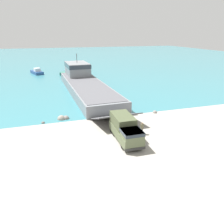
{
  "coord_description": "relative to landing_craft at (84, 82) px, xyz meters",
  "views": [
    {
      "loc": [
        -9.29,
        -25.16,
        13.31
      ],
      "look_at": [
        -0.25,
        4.46,
        1.97
      ],
      "focal_mm": 35.0,
      "sensor_mm": 36.0,
      "label": 1
    }
  ],
  "objects": [
    {
      "name": "moored_boat_b",
      "position": [
        -1.09,
        21.53,
        -1.33
      ],
      "size": [
        6.82,
        4.07,
        1.91
      ],
      "rotation": [
        0.0,
        0.0,
        4.45
      ],
      "color": "#2D7060",
      "rests_on": "ground_plane"
    },
    {
      "name": "shoreline_rock_b",
      "position": [
        8.94,
        -19.66,
        -1.96
      ],
      "size": [
        0.8,
        0.8,
        0.8
      ],
      "primitive_type": "sphere",
      "color": "gray",
      "rests_on": "ground_plane"
    },
    {
      "name": "ground_plane",
      "position": [
        0.51,
        -26.73,
        -1.96
      ],
      "size": [
        240.0,
        240.0,
        0.0
      ],
      "primitive_type": "plane",
      "color": "#9E998E"
    },
    {
      "name": "landing_craft",
      "position": [
        0.0,
        0.0,
        0.0
      ],
      "size": [
        9.16,
        38.45,
        7.98
      ],
      "rotation": [
        0.0,
        0.0,
        0.04
      ],
      "color": "gray",
      "rests_on": "ground_plane"
    },
    {
      "name": "soldier_on_ramp",
      "position": [
        3.2,
        -26.85,
        -0.95
      ],
      "size": [
        0.48,
        0.31,
        1.75
      ],
      "rotation": [
        0.0,
        0.0,
        1.75
      ],
      "color": "#6B664C",
      "rests_on": "ground_plane"
    },
    {
      "name": "shoreline_rock_a",
      "position": [
        -9.92,
        -18.82,
        -1.96
      ],
      "size": [
        0.55,
        0.55,
        0.55
      ],
      "primitive_type": "sphere",
      "color": "#66605B",
      "rests_on": "ground_plane"
    },
    {
      "name": "water_surface",
      "position": [
        0.51,
        70.75,
        -1.96
      ],
      "size": [
        240.0,
        180.0,
        0.01
      ],
      "primitive_type": "cube",
      "color": "teal",
      "rests_on": "ground_plane"
    },
    {
      "name": "moored_boat_a",
      "position": [
        -11.53,
        26.67,
        -1.3
      ],
      "size": [
        4.52,
        6.93,
        1.99
      ],
      "rotation": [
        0.0,
        0.0,
        0.33
      ],
      "color": "navy",
      "rests_on": "ground_plane"
    },
    {
      "name": "military_truck",
      "position": [
        0.41,
        -27.69,
        -0.41
      ],
      "size": [
        2.65,
        7.08,
        3.04
      ],
      "rotation": [
        0.0,
        0.0,
        -1.59
      ],
      "color": "#566042",
      "rests_on": "ground_plane"
    },
    {
      "name": "shoreline_rock_c",
      "position": [
        -7.05,
        -17.93,
        -1.96
      ],
      "size": [
        1.3,
        1.3,
        1.3
      ],
      "primitive_type": "sphere",
      "color": "gray",
      "rests_on": "ground_plane"
    },
    {
      "name": "shoreline_rock_d",
      "position": [
        -6.31,
        -17.96,
        -1.96
      ],
      "size": [
        1.06,
        1.06,
        1.06
      ],
      "primitive_type": "sphere",
      "color": "gray",
      "rests_on": "ground_plane"
    }
  ]
}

